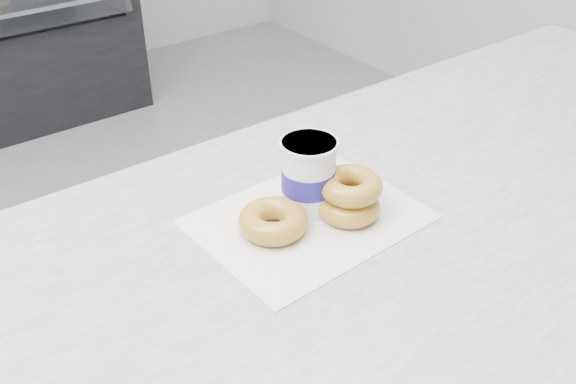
% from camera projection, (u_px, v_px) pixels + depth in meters
% --- Properties ---
extents(wax_paper, '(0.35, 0.27, 0.00)m').
position_uv_depth(wax_paper, '(309.00, 219.00, 1.00)').
color(wax_paper, silver).
rests_on(wax_paper, counter).
extents(donut_single, '(0.13, 0.13, 0.04)m').
position_uv_depth(donut_single, '(273.00, 221.00, 0.97)').
color(donut_single, gold).
rests_on(donut_single, wax_paper).
extents(donut_stack, '(0.14, 0.14, 0.07)m').
position_uv_depth(donut_stack, '(350.00, 196.00, 0.99)').
color(donut_stack, gold).
rests_on(donut_stack, wax_paper).
extents(coffee_cup, '(0.11, 0.11, 0.12)m').
position_uv_depth(coffee_cup, '(308.00, 175.00, 1.00)').
color(coffee_cup, white).
rests_on(coffee_cup, counter).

